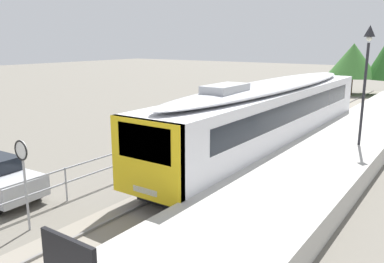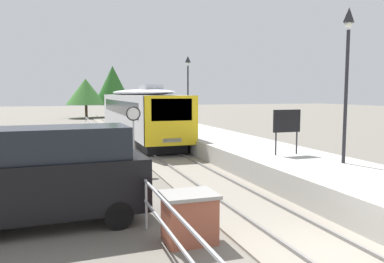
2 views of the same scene
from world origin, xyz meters
name	(u,v)px [view 1 (image 1 of 2)]	position (x,y,z in m)	size (l,w,h in m)	color
ground_plane	(219,144)	(-3.00, 22.00, 0.00)	(160.00, 160.00, 0.00)	#6B665B
track_rails	(269,152)	(0.00, 22.00, 0.03)	(3.20, 60.00, 0.14)	gray
commuter_train	(273,111)	(0.00, 22.17, 2.15)	(2.82, 19.59, 3.74)	silver
station_platform	(335,154)	(3.25, 22.00, 0.45)	(3.90, 60.00, 0.90)	#B7B5AD
platform_lamp_mid_platform	(367,63)	(4.13, 22.61, 4.62)	(0.34, 0.34, 5.35)	#232328
speed_limit_sign	(23,163)	(-2.40, 9.91, 2.12)	(0.61, 0.10, 2.81)	#9EA0A5
carpark_fence	(65,177)	(-3.30, 12.00, 0.91)	(0.06, 36.06, 1.25)	#9EA0A5
tree_behind_station_far	(353,60)	(-2.29, 47.90, 3.59)	(5.37, 5.37, 5.37)	brown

